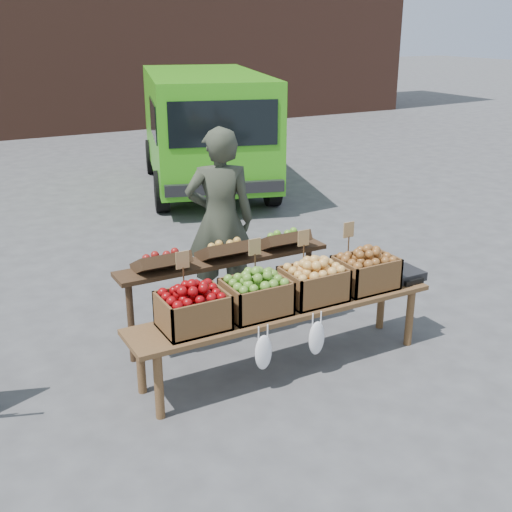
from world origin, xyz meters
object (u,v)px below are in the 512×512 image
delivery_van (205,132)px  crate_green_apples (366,273)px  crate_golden_apples (193,311)px  crate_red_apples (313,284)px  weighing_scale (402,274)px  crate_russet_pears (256,297)px  display_bench (285,337)px  back_table (225,286)px  vendor (220,221)px

delivery_van → crate_green_apples: 6.21m
crate_golden_apples → crate_red_apples: 1.10m
delivery_van → weighing_scale: size_ratio=13.04×
crate_golden_apples → crate_green_apples: bearing=0.0°
crate_golden_apples → crate_russet_pears: same height
crate_golden_apples → weighing_scale: bearing=0.0°
crate_green_apples → display_bench: bearing=180.0°
back_table → weighing_scale: size_ratio=6.18×
crate_red_apples → crate_green_apples: (0.55, 0.00, 0.00)m
crate_red_apples → crate_green_apples: 0.55m
delivery_van → crate_green_apples: delivery_van is taller
delivery_van → crate_russet_pears: delivery_van is taller
weighing_scale → back_table: bearing=153.6°
back_table → weighing_scale: 1.62m
crate_golden_apples → delivery_van: bearing=64.6°
vendor → back_table: size_ratio=0.89×
back_table → crate_red_apples: (0.47, -0.72, 0.19)m
display_bench → vendor: bearing=86.9°
display_bench → crate_green_apples: bearing=0.0°
crate_golden_apples → crate_red_apples: same height
back_table → crate_green_apples: 1.27m
vendor → crate_golden_apples: 1.65m
display_bench → crate_golden_apples: size_ratio=5.40×
vendor → crate_russet_pears: size_ratio=3.72×
crate_golden_apples → crate_green_apples: (1.65, 0.00, 0.00)m
crate_red_apples → weighing_scale: bearing=0.0°
crate_russet_pears → crate_golden_apples: bearing=180.0°
crate_golden_apples → crate_green_apples: 1.65m
vendor → crate_golden_apples: vendor is taller
vendor → crate_russet_pears: vendor is taller
crate_golden_apples → weighing_scale: 2.08m
delivery_van → back_table: delivery_van is taller
vendor → crate_russet_pears: bearing=98.1°
crate_red_apples → crate_green_apples: same height
crate_golden_apples → crate_red_apples: (1.10, 0.00, 0.00)m
crate_green_apples → crate_golden_apples: bearing=180.0°
back_table → crate_green_apples: bearing=-35.1°
back_table → crate_golden_apples: back_table is taller
delivery_van → back_table: (-2.26, -5.36, -0.47)m
vendor → crate_golden_apples: bearing=79.1°
display_bench → crate_green_apples: (0.82, 0.00, 0.42)m
crate_green_apples → back_table: bearing=144.9°
display_bench → crate_red_apples: bearing=0.0°
back_table → crate_golden_apples: bearing=-131.0°
crate_russet_pears → crate_green_apples: (1.10, 0.00, 0.00)m
display_bench → crate_golden_apples: 0.93m
back_table → crate_green_apples: back_table is taller
crate_green_apples → weighing_scale: crate_green_apples is taller
vendor → display_bench: vendor is taller
crate_green_apples → vendor: bearing=118.8°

